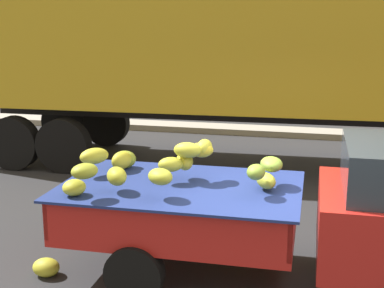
{
  "coord_description": "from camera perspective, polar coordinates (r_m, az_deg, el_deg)",
  "views": [
    {
      "loc": [
        0.29,
        -5.68,
        2.96
      ],
      "look_at": [
        -1.33,
        0.92,
        1.39
      ],
      "focal_mm": 50.54,
      "sensor_mm": 36.0,
      "label": 1
    }
  ],
  "objects": [
    {
      "name": "curb_strip",
      "position": [
        14.34,
        12.36,
        1.12
      ],
      "size": [
        80.0,
        0.8,
        0.16
      ],
      "primitive_type": "cube",
      "color": "gray",
      "rests_on": "ground"
    },
    {
      "name": "semi_trailer",
      "position": [
        10.89,
        6.27,
        10.72
      ],
      "size": [
        12.09,
        3.03,
        3.95
      ],
      "rotation": [
        0.0,
        0.0,
        0.04
      ],
      "color": "gold",
      "rests_on": "ground"
    },
    {
      "name": "ground",
      "position": [
        6.41,
        9.99,
        -14.71
      ],
      "size": [
        220.0,
        220.0,
        0.0
      ],
      "primitive_type": "plane",
      "color": "#28282B"
    },
    {
      "name": "fallen_banana_bunch_near_tailgate",
      "position": [
        6.75,
        -15.14,
        -12.45
      ],
      "size": [
        0.34,
        0.29,
        0.22
      ],
      "primitive_type": "ellipsoid",
      "rotation": [
        0.0,
        0.0,
        3.1
      ],
      "color": "gold",
      "rests_on": "ground"
    },
    {
      "name": "pickup_truck",
      "position": [
        6.2,
        16.33,
        -7.09
      ],
      "size": [
        4.92,
        1.88,
        1.7
      ],
      "rotation": [
        0.0,
        0.0,
        0.02
      ],
      "color": "#B21E19",
      "rests_on": "ground"
    }
  ]
}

